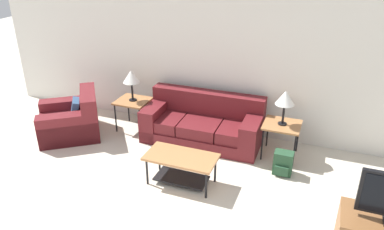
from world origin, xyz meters
The scene contains 9 objects.
wall_back centered at (0.00, 4.14, 1.30)m, with size 8.81×0.06×2.60m.
couch centered at (-0.01, 3.61, 0.30)m, with size 2.04×0.92×0.82m.
armchair centered at (-2.28, 2.96, 0.28)m, with size 1.38×1.37×0.80m.
coffee_table centered at (0.13, 2.28, 0.33)m, with size 1.02×0.53×0.45m.
side_table_left centered at (-1.35, 3.57, 0.52)m, with size 0.58×0.54×0.57m.
side_table_right centered at (1.33, 3.57, 0.52)m, with size 0.58×0.54×0.57m.
table_lamp_left centered at (-1.35, 3.57, 1.01)m, with size 0.30×0.30×0.57m.
table_lamp_right centered at (1.33, 3.57, 1.01)m, with size 0.30×0.30×0.57m.
backpack centered at (1.46, 3.05, 0.18)m, with size 0.28×0.27×0.37m.
Camera 1 is at (1.90, -1.88, 3.25)m, focal length 35.00 mm.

